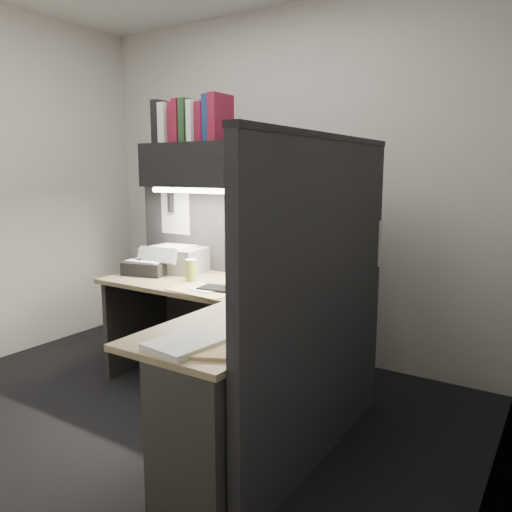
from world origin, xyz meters
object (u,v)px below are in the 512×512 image
(keyboard, at_px, (233,291))
(coffee_cup, at_px, (191,271))
(printer, at_px, (177,259))
(telephone, at_px, (303,284))
(overhead_shelf, at_px, (242,165))
(desk, at_px, (210,365))
(notebook_stack, at_px, (149,267))
(monitor, at_px, (273,251))

(keyboard, distance_m, coffee_cup, 0.44)
(coffee_cup, xyz_separation_m, printer, (-0.32, 0.23, 0.02))
(telephone, bearing_deg, overhead_shelf, 169.46)
(desk, relative_size, coffee_cup, 12.42)
(desk, xyz_separation_m, telephone, (0.18, 0.70, 0.33))
(desk, relative_size, notebook_stack, 5.56)
(desk, bearing_deg, telephone, 75.27)
(monitor, height_order, telephone, monitor)
(notebook_stack, bearing_deg, monitor, 16.55)
(notebook_stack, bearing_deg, coffee_cup, -2.49)
(telephone, relative_size, printer, 0.49)
(overhead_shelf, relative_size, coffee_cup, 11.33)
(keyboard, relative_size, printer, 1.00)
(keyboard, bearing_deg, coffee_cup, 158.52)
(overhead_shelf, height_order, coffee_cup, overhead_shelf)
(monitor, height_order, coffee_cup, monitor)
(desk, height_order, coffee_cup, coffee_cup)
(printer, relative_size, notebook_stack, 1.43)
(overhead_shelf, distance_m, keyboard, 0.84)
(desk, distance_m, notebook_stack, 1.18)
(overhead_shelf, relative_size, keyboard, 3.54)
(overhead_shelf, height_order, telephone, overhead_shelf)
(notebook_stack, bearing_deg, desk, -29.43)
(keyboard, bearing_deg, desk, -77.20)
(telephone, xyz_separation_m, coffee_cup, (-0.76, -0.16, 0.03))
(keyboard, bearing_deg, monitor, 76.61)
(desk, xyz_separation_m, overhead_shelf, (-0.30, 0.75, 1.06))
(telephone, distance_m, notebook_stack, 1.18)
(notebook_stack, bearing_deg, telephone, 6.94)
(monitor, relative_size, notebook_stack, 1.68)
(keyboard, relative_size, coffee_cup, 3.20)
(keyboard, relative_size, telephone, 2.03)
(overhead_shelf, xyz_separation_m, monitor, (0.20, 0.07, -0.57))
(coffee_cup, relative_size, notebook_stack, 0.45)
(overhead_shelf, height_order, keyboard, overhead_shelf)
(monitor, relative_size, coffee_cup, 3.75)
(printer, bearing_deg, overhead_shelf, -9.00)
(keyboard, xyz_separation_m, coffee_cup, (-0.42, 0.11, 0.06))
(telephone, distance_m, coffee_cup, 0.78)
(overhead_shelf, height_order, monitor, overhead_shelf)
(desk, relative_size, keyboard, 3.89)
(keyboard, height_order, notebook_stack, notebook_stack)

